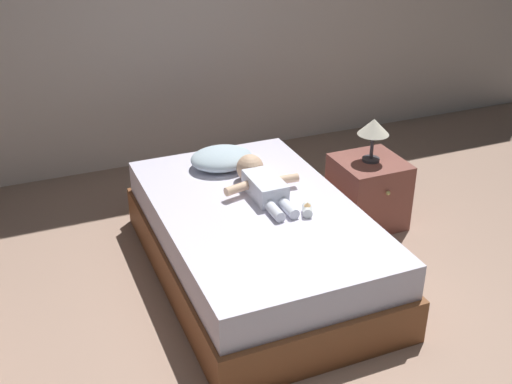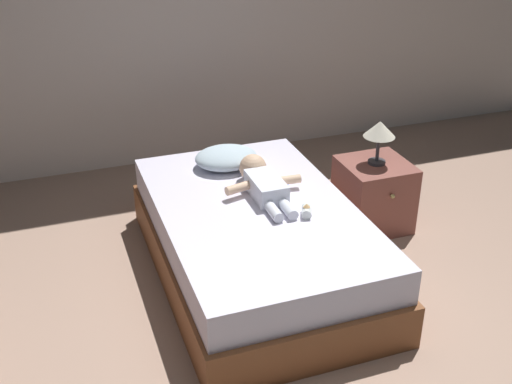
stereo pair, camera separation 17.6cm
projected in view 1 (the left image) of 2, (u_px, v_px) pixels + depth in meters
The scene contains 8 objects.
ground_plane at pixel (340, 382), 3.21m from camera, with size 8.00×8.00×0.00m, color tan.
bed at pixel (256, 241), 3.95m from camera, with size 1.18×1.92×0.48m.
pillow at pixel (222, 158), 4.30m from camera, with size 0.42×0.36×0.13m.
baby at pixel (261, 182), 3.98m from camera, with size 0.50×0.67×0.18m.
toothbrush at pixel (285, 182), 4.12m from camera, with size 0.09×0.15×0.02m.
nightstand at pixel (368, 192), 4.52m from camera, with size 0.45×0.48×0.49m.
lamp at pixel (374, 129), 4.30m from camera, with size 0.21×0.21×0.31m.
baby_bottle at pixel (307, 209), 3.74m from camera, with size 0.09×0.12×0.08m.
Camera 1 is at (-1.32, -2.06, 2.33)m, focal length 44.80 mm.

